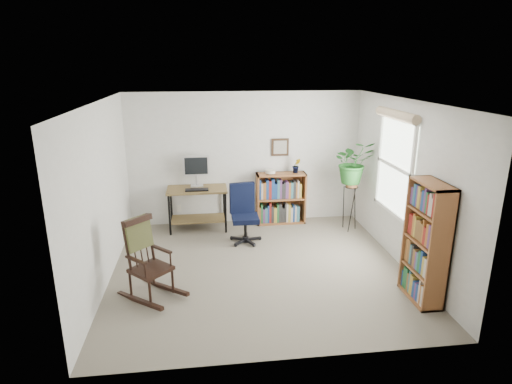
{
  "coord_description": "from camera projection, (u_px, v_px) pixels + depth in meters",
  "views": [
    {
      "loc": [
        -0.75,
        -5.58,
        2.89
      ],
      "look_at": [
        0.0,
        0.4,
        1.05
      ],
      "focal_mm": 30.0,
      "sensor_mm": 36.0,
      "label": 1
    }
  ],
  "objects": [
    {
      "name": "wall_back",
      "position": [
        245.0,
        159.0,
        7.77
      ],
      "size": [
        4.2,
        0.0,
        2.4
      ],
      "primitive_type": "cube",
      "color": "silver",
      "rests_on": "ground"
    },
    {
      "name": "floor",
      "position": [
        259.0,
        269.0,
        6.23
      ],
      "size": [
        4.2,
        4.0,
        0.0
      ],
      "primitive_type": "cube",
      "color": "gray",
      "rests_on": "ground"
    },
    {
      "name": "tall_bookshelf",
      "position": [
        426.0,
        243.0,
        5.23
      ],
      "size": [
        0.29,
        0.67,
        1.53
      ],
      "primitive_type": null,
      "color": "brown",
      "rests_on": "floor"
    },
    {
      "name": "desk",
      "position": [
        198.0,
        209.0,
        7.62
      ],
      "size": [
        1.05,
        0.58,
        0.75
      ],
      "primitive_type": null,
      "color": "brown",
      "rests_on": "floor"
    },
    {
      "name": "wall_front",
      "position": [
        288.0,
        251.0,
        3.98
      ],
      "size": [
        4.2,
        0.0,
        2.4
      ],
      "primitive_type": "cube",
      "color": "silver",
      "rests_on": "ground"
    },
    {
      "name": "framed_picture",
      "position": [
        280.0,
        147.0,
        7.76
      ],
      "size": [
        0.32,
        0.04,
        0.32
      ],
      "primitive_type": null,
      "color": "black",
      "rests_on": "wall_back"
    },
    {
      "name": "rocking_chair",
      "position": [
        150.0,
        259.0,
        5.34
      ],
      "size": [
        1.03,
        1.03,
        1.06
      ],
      "primitive_type": null,
      "rotation": [
        0.0,
        0.0,
        0.79
      ],
      "color": "black",
      "rests_on": "floor"
    },
    {
      "name": "ceiling",
      "position": [
        260.0,
        101.0,
        5.53
      ],
      "size": [
        4.2,
        4.0,
        0.0
      ],
      "primitive_type": "cube",
      "color": "white",
      "rests_on": "ground"
    },
    {
      "name": "keyboard",
      "position": [
        197.0,
        190.0,
        7.4
      ],
      "size": [
        0.4,
        0.15,
        0.02
      ],
      "primitive_type": "cube",
      "color": "black",
      "rests_on": "desk"
    },
    {
      "name": "plant_stand",
      "position": [
        350.0,
        205.0,
        7.56
      ],
      "size": [
        0.28,
        0.28,
        0.93
      ],
      "primitive_type": null,
      "rotation": [
        0.0,
        0.0,
        -0.09
      ],
      "color": "black",
      "rests_on": "floor"
    },
    {
      "name": "wall_left",
      "position": [
        102.0,
        196.0,
        5.62
      ],
      "size": [
        0.0,
        4.0,
        2.4
      ],
      "primitive_type": "cube",
      "color": "silver",
      "rests_on": "ground"
    },
    {
      "name": "potted_plant_small",
      "position": [
        296.0,
        170.0,
        7.78
      ],
      "size": [
        0.13,
        0.24,
        0.11
      ],
      "primitive_type": "imported",
      "color": "#246826",
      "rests_on": "low_bookshelf"
    },
    {
      "name": "window",
      "position": [
        394.0,
        166.0,
        6.35
      ],
      "size": [
        0.12,
        1.2,
        1.5
      ],
      "primitive_type": null,
      "color": "white",
      "rests_on": "wall_right"
    },
    {
      "name": "spider_plant",
      "position": [
        355.0,
        142.0,
        7.23
      ],
      "size": [
        1.69,
        1.87,
        1.47
      ],
      "primitive_type": "imported",
      "color": "#246826",
      "rests_on": "plant_stand"
    },
    {
      "name": "wall_right",
      "position": [
        405.0,
        185.0,
        6.13
      ],
      "size": [
        0.0,
        4.0,
        2.4
      ],
      "primitive_type": "cube",
      "color": "silver",
      "rests_on": "ground"
    },
    {
      "name": "office_chair",
      "position": [
        245.0,
        214.0,
        7.02
      ],
      "size": [
        0.62,
        0.62,
        0.99
      ],
      "primitive_type": null,
      "rotation": [
        0.0,
        0.0,
        0.17
      ],
      "color": "black",
      "rests_on": "floor"
    },
    {
      "name": "monitor",
      "position": [
        196.0,
        171.0,
        7.56
      ],
      "size": [
        0.46,
        0.16,
        0.56
      ],
      "primitive_type": null,
      "color": "silver",
      "rests_on": "desk"
    },
    {
      "name": "low_bookshelf",
      "position": [
        281.0,
        198.0,
        7.89
      ],
      "size": [
        0.9,
        0.3,
        0.95
      ],
      "primitive_type": null,
      "color": "brown",
      "rests_on": "floor"
    }
  ]
}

